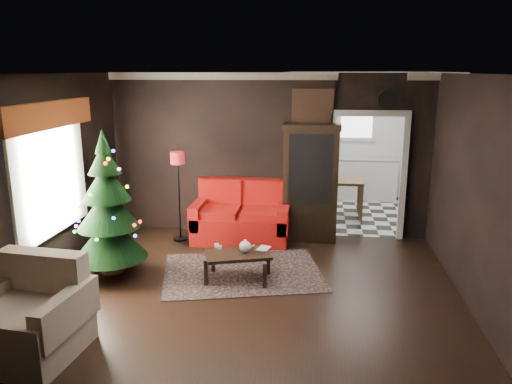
# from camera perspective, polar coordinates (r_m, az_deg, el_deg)

# --- Properties ---
(floor) EXTENTS (5.50, 5.50, 0.00)m
(floor) POSITION_cam_1_polar(r_m,az_deg,el_deg) (6.55, -1.03, -11.74)
(floor) COLOR black
(floor) RESTS_ON ground
(ceiling) EXTENTS (5.50, 5.50, 0.00)m
(ceiling) POSITION_cam_1_polar(r_m,az_deg,el_deg) (5.90, -1.15, 13.57)
(ceiling) COLOR white
(ceiling) RESTS_ON ground
(wall_back) EXTENTS (5.50, 0.00, 5.50)m
(wall_back) POSITION_cam_1_polar(r_m,az_deg,el_deg) (8.50, 1.38, 4.24)
(wall_back) COLOR black
(wall_back) RESTS_ON ground
(wall_front) EXTENTS (5.50, 0.00, 5.50)m
(wall_front) POSITION_cam_1_polar(r_m,az_deg,el_deg) (3.74, -6.76, -8.88)
(wall_front) COLOR black
(wall_front) RESTS_ON ground
(wall_left) EXTENTS (0.00, 5.50, 5.50)m
(wall_left) POSITION_cam_1_polar(r_m,az_deg,el_deg) (7.02, -23.91, 0.91)
(wall_left) COLOR black
(wall_left) RESTS_ON ground
(wall_right) EXTENTS (0.00, 5.50, 5.50)m
(wall_right) POSITION_cam_1_polar(r_m,az_deg,el_deg) (6.30, 24.51, -0.54)
(wall_right) COLOR black
(wall_right) RESTS_ON ground
(doorway) EXTENTS (1.10, 0.10, 2.10)m
(doorway) POSITION_cam_1_polar(r_m,az_deg,el_deg) (8.57, 12.76, 1.58)
(doorway) COLOR silver
(doorway) RESTS_ON ground
(left_window) EXTENTS (0.05, 1.60, 1.40)m
(left_window) POSITION_cam_1_polar(r_m,az_deg,el_deg) (7.15, -22.86, 1.65)
(left_window) COLOR white
(left_window) RESTS_ON wall_left
(valance) EXTENTS (0.12, 2.10, 0.35)m
(valance) POSITION_cam_1_polar(r_m,az_deg,el_deg) (7.00, -22.93, 8.21)
(valance) COLOR #8F3D1A
(valance) RESTS_ON wall_left
(kitchen_floor) EXTENTS (3.00, 3.00, 0.00)m
(kitchen_floor) POSITION_cam_1_polar(r_m,az_deg,el_deg) (10.27, 11.71, -2.35)
(kitchen_floor) COLOR silver
(kitchen_floor) RESTS_ON ground
(kitchen_window) EXTENTS (0.70, 0.06, 0.70)m
(kitchen_window) POSITION_cam_1_polar(r_m,az_deg,el_deg) (11.37, 11.62, 7.97)
(kitchen_window) COLOR white
(kitchen_window) RESTS_ON ground
(rug) EXTENTS (2.56, 2.12, 0.01)m
(rug) POSITION_cam_1_polar(r_m,az_deg,el_deg) (7.18, -1.55, -9.27)
(rug) COLOR #2D222A
(rug) RESTS_ON ground
(loveseat) EXTENTS (1.70, 0.90, 1.00)m
(loveseat) POSITION_cam_1_polar(r_m,az_deg,el_deg) (8.32, -1.72, -2.35)
(loveseat) COLOR #820000
(loveseat) RESTS_ON ground
(curio_cabinet) EXTENTS (0.90, 0.45, 1.90)m
(curio_cabinet) POSITION_cam_1_polar(r_m,az_deg,el_deg) (8.32, 6.34, 0.78)
(curio_cabinet) COLOR black
(curio_cabinet) RESTS_ON ground
(floor_lamp) EXTENTS (0.29, 0.29, 1.48)m
(floor_lamp) POSITION_cam_1_polar(r_m,az_deg,el_deg) (8.12, -8.94, -0.53)
(floor_lamp) COLOR black
(floor_lamp) RESTS_ON ground
(christmas_tree) EXTENTS (1.17, 1.17, 1.94)m
(christmas_tree) POSITION_cam_1_polar(r_m,az_deg,el_deg) (7.00, -16.88, -1.45)
(christmas_tree) COLOR black
(christmas_tree) RESTS_ON ground
(armchair) EXTENTS (1.11, 1.11, 1.04)m
(armchair) POSITION_cam_1_polar(r_m,az_deg,el_deg) (5.59, -25.09, -12.68)
(armchair) COLOR beige
(armchair) RESTS_ON ground
(coffee_table) EXTENTS (0.99, 0.77, 0.39)m
(coffee_table) POSITION_cam_1_polar(r_m,az_deg,el_deg) (6.86, -2.10, -8.59)
(coffee_table) COLOR black
(coffee_table) RESTS_ON rug
(teapot) EXTENTS (0.24, 0.24, 0.18)m
(teapot) POSITION_cam_1_polar(r_m,az_deg,el_deg) (6.77, -1.28, -6.34)
(teapot) COLOR white
(teapot) RESTS_ON coffee_table
(cup_a) EXTENTS (0.07, 0.07, 0.05)m
(cup_a) POSITION_cam_1_polar(r_m,az_deg,el_deg) (6.92, -4.24, -6.45)
(cup_a) COLOR white
(cup_a) RESTS_ON coffee_table
(cup_b) EXTENTS (0.07, 0.07, 0.06)m
(cup_b) POSITION_cam_1_polar(r_m,az_deg,el_deg) (6.99, -4.60, -6.23)
(cup_b) COLOR #EDEECB
(cup_b) RESTS_ON coffee_table
(book) EXTENTS (0.15, 0.06, 0.21)m
(book) POSITION_cam_1_polar(r_m,az_deg,el_deg) (6.91, 0.30, -5.73)
(book) COLOR gray
(book) RESTS_ON coffee_table
(wall_clock) EXTENTS (0.32, 0.32, 0.06)m
(wall_clock) POSITION_cam_1_polar(r_m,az_deg,el_deg) (8.37, 15.01, 10.37)
(wall_clock) COLOR silver
(wall_clock) RESTS_ON wall_back
(painting) EXTENTS (0.62, 0.05, 0.52)m
(painting) POSITION_cam_1_polar(r_m,az_deg,el_deg) (8.31, 6.61, 9.83)
(painting) COLOR #A87748
(painting) RESTS_ON wall_back
(kitchen_counter) EXTENTS (1.80, 0.60, 0.90)m
(kitchen_counter) POSITION_cam_1_polar(r_m,az_deg,el_deg) (11.32, 11.39, 1.54)
(kitchen_counter) COLOR white
(kitchen_counter) RESTS_ON ground
(kitchen_table) EXTENTS (0.70, 0.70, 0.75)m
(kitchen_table) POSITION_cam_1_polar(r_m,az_deg,el_deg) (9.86, 10.20, -0.70)
(kitchen_table) COLOR brown
(kitchen_table) RESTS_ON ground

